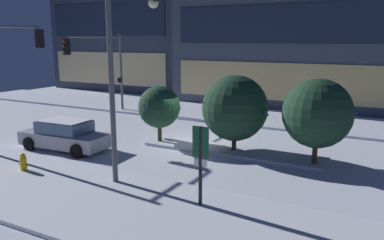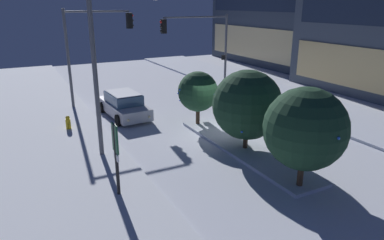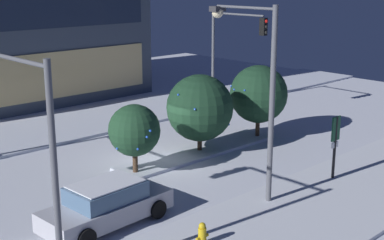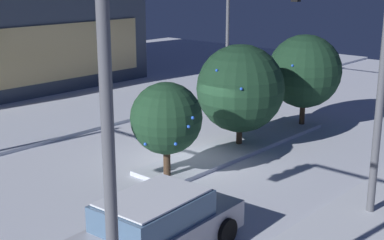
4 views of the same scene
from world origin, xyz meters
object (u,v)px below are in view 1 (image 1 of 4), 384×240
object	(u,v)px
car_near	(65,135)
street_lamp_arched	(126,57)
traffic_light_corner_far_left	(100,59)
fire_hydrant	(23,164)
parking_info_sign	(200,157)
decorated_tree_right_of_median	(235,108)
decorated_tree_left_of_median	(159,107)
traffic_light_corner_near_left	(4,61)
decorated_tree_median	(317,113)

from	to	relation	value
car_near	street_lamp_arched	bearing A→B (deg)	-21.91
traffic_light_corner_far_left	fire_hydrant	size ratio (longest dim) A/B	6.70
traffic_light_corner_far_left	fire_hydrant	xyz separation A→B (m)	(5.26, -10.98, -3.63)
parking_info_sign	decorated_tree_right_of_median	bearing A→B (deg)	11.47
traffic_light_corner_far_left	street_lamp_arched	bearing A→B (deg)	45.26
traffic_light_corner_far_left	car_near	bearing A→B (deg)	28.49
decorated_tree_left_of_median	decorated_tree_right_of_median	size ratio (longest dim) A/B	0.81
traffic_light_corner_near_left	street_lamp_arched	world-z (taller)	street_lamp_arched
fire_hydrant	decorated_tree_median	world-z (taller)	decorated_tree_median
car_near	traffic_light_corner_near_left	distance (m)	4.88
street_lamp_arched	traffic_light_corner_near_left	bearing A→B (deg)	83.55
traffic_light_corner_far_left	fire_hydrant	world-z (taller)	traffic_light_corner_far_left
car_near	traffic_light_corner_near_left	xyz separation A→B (m)	(-3.16, -0.72, 3.65)
decorated_tree_median	decorated_tree_right_of_median	xyz separation A→B (m)	(-3.87, 0.33, -0.14)
traffic_light_corner_near_left	decorated_tree_right_of_median	size ratio (longest dim) A/B	1.65
traffic_light_corner_far_left	decorated_tree_right_of_median	world-z (taller)	traffic_light_corner_far_left
decorated_tree_left_of_median	decorated_tree_median	bearing A→B (deg)	-0.20
decorated_tree_median	decorated_tree_left_of_median	size ratio (longest dim) A/B	1.25
car_near	traffic_light_corner_near_left	bearing A→B (deg)	-170.39
traffic_light_corner_near_left	decorated_tree_left_of_median	xyz separation A→B (m)	(6.77, 3.84, -2.40)
car_near	decorated_tree_right_of_median	bearing A→B (deg)	20.79
fire_hydrant	decorated_tree_median	size ratio (longest dim) A/B	0.22
traffic_light_corner_far_left	parking_info_sign	distance (m)	17.05
street_lamp_arched	decorated_tree_right_of_median	distance (m)	6.29
car_near	traffic_light_corner_near_left	world-z (taller)	traffic_light_corner_near_left
fire_hydrant	parking_info_sign	distance (m)	8.06
fire_hydrant	parking_info_sign	bearing A→B (deg)	3.04
decorated_tree_median	decorated_tree_right_of_median	bearing A→B (deg)	175.17
fire_hydrant	decorated_tree_left_of_median	world-z (taller)	decorated_tree_left_of_median
traffic_light_corner_far_left	decorated_tree_right_of_median	xyz separation A→B (m)	(11.79, -4.12, -1.84)
street_lamp_arched	fire_hydrant	world-z (taller)	street_lamp_arched
traffic_light_corner_far_left	decorated_tree_left_of_median	distance (m)	9.11
parking_info_sign	street_lamp_arched	bearing A→B (deg)	71.38
fire_hydrant	decorated_tree_right_of_median	size ratio (longest dim) A/B	0.23
decorated_tree_left_of_median	decorated_tree_right_of_median	xyz separation A→B (m)	(4.09, 0.30, 0.24)
decorated_tree_median	fire_hydrant	bearing A→B (deg)	-147.89
traffic_light_corner_near_left	traffic_light_corner_far_left	size ratio (longest dim) A/B	1.08
car_near	decorated_tree_right_of_median	distance (m)	8.55
traffic_light_corner_far_left	decorated_tree_left_of_median	bearing A→B (deg)	60.15
street_lamp_arched	fire_hydrant	distance (m)	6.25
street_lamp_arched	fire_hydrant	size ratio (longest dim) A/B	8.42
parking_info_sign	decorated_tree_median	distance (m)	6.62
street_lamp_arched	parking_info_sign	xyz separation A→B (m)	(3.76, -1.20, -3.02)
car_near	parking_info_sign	xyz separation A→B (m)	(9.10, -3.02, 1.04)
traffic_light_corner_near_left	fire_hydrant	bearing A→B (deg)	-122.21
car_near	street_lamp_arched	distance (m)	6.95
parking_info_sign	traffic_light_corner_near_left	bearing A→B (deg)	78.52
traffic_light_corner_near_left	fire_hydrant	xyz separation A→B (m)	(4.32, -2.72, -3.95)
decorated_tree_left_of_median	decorated_tree_right_of_median	bearing A→B (deg)	4.19
decorated_tree_median	decorated_tree_right_of_median	world-z (taller)	decorated_tree_median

